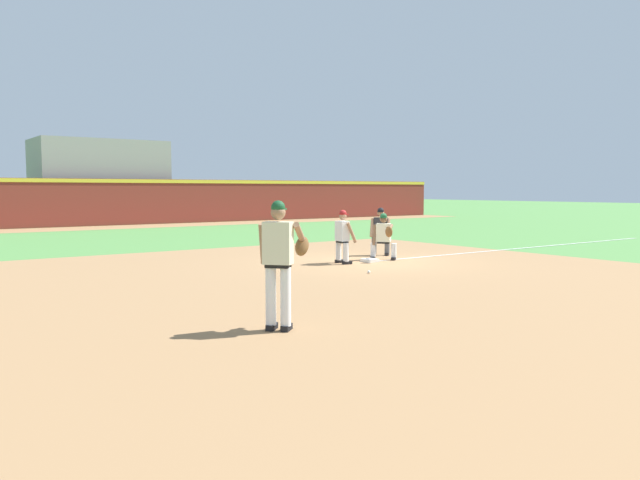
{
  "coord_description": "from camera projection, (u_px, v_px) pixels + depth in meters",
  "views": [
    {
      "loc": [
        -11.19,
        -13.16,
        2.02
      ],
      "look_at": [
        -4.59,
        -4.0,
        1.1
      ],
      "focal_mm": 35.0,
      "sensor_mm": 36.0,
      "label": 1
    }
  ],
  "objects": [
    {
      "name": "ground_plane",
      "position": [
        370.0,
        262.0,
        17.32
      ],
      "size": [
        160.0,
        160.0,
        0.0
      ],
      "primitive_type": "plane",
      "color": "#518942"
    },
    {
      "name": "infield_dirt_patch",
      "position": [
        339.0,
        285.0,
        13.1
      ],
      "size": [
        18.0,
        18.0,
        0.01
      ],
      "primitive_type": "cube",
      "color": "#9E754C",
      "rests_on": "ground"
    },
    {
      "name": "warning_track_strip",
      "position": [
        129.0,
        227.0,
        33.49
      ],
      "size": [
        48.0,
        3.2,
        0.01
      ],
      "primitive_type": "cube",
      "color": "#9E754C",
      "rests_on": "ground"
    },
    {
      "name": "foul_line_stripe",
      "position": [
        528.0,
        248.0,
        21.5
      ],
      "size": [
        14.34,
        0.1,
        0.0
      ],
      "primitive_type": "cube",
      "color": "white",
      "rests_on": "ground"
    },
    {
      "name": "first_base_bag",
      "position": [
        370.0,
        260.0,
        17.32
      ],
      "size": [
        0.38,
        0.38,
        0.09
      ],
      "primitive_type": "cube",
      "color": "white",
      "rests_on": "ground"
    },
    {
      "name": "baseball",
      "position": [
        369.0,
        272.0,
        14.95
      ],
      "size": [
        0.07,
        0.07,
        0.07
      ],
      "primitive_type": "sphere",
      "color": "white",
      "rests_on": "ground"
    },
    {
      "name": "pitcher",
      "position": [
        280.0,
        257.0,
        8.84
      ],
      "size": [
        0.85,
        0.56,
        1.86
      ],
      "color": "black",
      "rests_on": "ground"
    },
    {
      "name": "first_baseman",
      "position": [
        384.0,
        235.0,
        17.71
      ],
      "size": [
        0.77,
        1.07,
        1.34
      ],
      "color": "black",
      "rests_on": "ground"
    },
    {
      "name": "baserunner",
      "position": [
        343.0,
        235.0,
        16.85
      ],
      "size": [
        0.49,
        0.63,
        1.46
      ],
      "color": "black",
      "rests_on": "ground"
    },
    {
      "name": "umpire",
      "position": [
        381.0,
        230.0,
        18.98
      ],
      "size": [
        0.66,
        0.68,
        1.46
      ],
      "color": "black",
      "rests_on": "ground"
    },
    {
      "name": "outfield_wall",
      "position": [
        116.0,
        200.0,
        35.0
      ],
      "size": [
        48.0,
        0.54,
        2.6
      ],
      "color": "maroon",
      "rests_on": "ground"
    },
    {
      "name": "stadium_seating_block",
      "position": [
        100.0,
        182.0,
        37.25
      ],
      "size": [
        7.31,
        4.2,
        4.9
      ],
      "color": "gray",
      "rests_on": "ground"
    }
  ]
}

